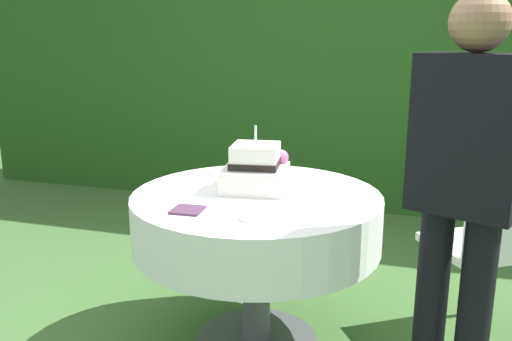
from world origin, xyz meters
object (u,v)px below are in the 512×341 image
object	(u,v)px
cake_table	(256,221)
standing_person	(464,190)
wedding_cake	(256,170)
serving_plate_near	(221,173)
napkin_stack	(188,210)
garden_chair	(487,238)
serving_plate_far	(252,218)

from	to	relation	value
cake_table	standing_person	distance (m)	0.95
wedding_cake	serving_plate_near	xyz separation A→B (m)	(-0.26, 0.22, -0.09)
napkin_stack	wedding_cake	bearing A→B (deg)	65.88
wedding_cake	garden_chair	distance (m)	1.12
serving_plate_near	serving_plate_far	bearing A→B (deg)	-60.16
cake_table	garden_chair	world-z (taller)	garden_chair
napkin_stack	garden_chair	size ratio (longest dim) A/B	0.14
wedding_cake	serving_plate_near	world-z (taller)	wedding_cake
serving_plate_near	napkin_stack	bearing A→B (deg)	-82.31
serving_plate_far	garden_chair	distance (m)	1.17
cake_table	garden_chair	bearing A→B (deg)	16.88
wedding_cake	napkin_stack	size ratio (longest dim) A/B	2.64
serving_plate_near	garden_chair	world-z (taller)	garden_chair
cake_table	wedding_cake	xyz separation A→B (m)	(-0.02, 0.07, 0.23)
wedding_cake	serving_plate_far	xyz separation A→B (m)	(0.11, -0.41, -0.09)
serving_plate_far	standing_person	size ratio (longest dim) A/B	0.07
wedding_cake	garden_chair	xyz separation A→B (m)	(1.05, 0.24, -0.31)
wedding_cake	standing_person	xyz separation A→B (m)	(0.87, -0.37, 0.08)
garden_chair	standing_person	world-z (taller)	standing_person
garden_chair	standing_person	bearing A→B (deg)	-106.12
wedding_cake	napkin_stack	bearing A→B (deg)	-114.12
cake_table	wedding_cake	world-z (taller)	wedding_cake
standing_person	garden_chair	bearing A→B (deg)	73.88
napkin_stack	garden_chair	bearing A→B (deg)	27.21
serving_plate_near	cake_table	bearing A→B (deg)	-46.53
serving_plate_far	napkin_stack	size ratio (longest dim) A/B	0.84
standing_person	serving_plate_far	bearing A→B (deg)	-177.15
napkin_stack	standing_person	bearing A→B (deg)	1.11
serving_plate_near	garden_chair	size ratio (longest dim) A/B	0.15
standing_person	wedding_cake	bearing A→B (deg)	156.95
serving_plate_far	napkin_stack	xyz separation A→B (m)	(-0.28, 0.02, -0.00)
cake_table	wedding_cake	bearing A→B (deg)	107.46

